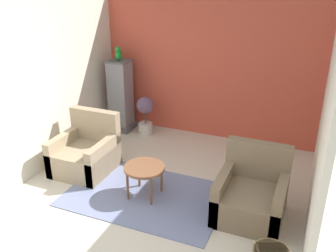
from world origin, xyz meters
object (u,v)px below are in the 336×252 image
coffee_table (144,170)px  armchair_right (251,196)px  potted_plant (145,112)px  parrot (119,54)px  armchair_left (86,154)px  birdcage (121,97)px

coffee_table → armchair_right: armchair_right is taller
potted_plant → armchair_right: bearing=-36.9°
armchair_right → parrot: size_ratio=3.45×
armchair_left → armchair_right: 2.60m
armchair_left → parrot: size_ratio=3.45×
armchair_right → potted_plant: armchair_right is taller
coffee_table → potted_plant: potted_plant is taller
armchair_right → potted_plant: 2.92m
armchair_right → coffee_table: bearing=-174.6°
birdcage → parrot: parrot is taller
armchair_left → armchair_right: size_ratio=1.00×
coffee_table → birdcage: birdcage is taller
parrot → potted_plant: 1.15m
coffee_table → birdcage: size_ratio=0.41×
coffee_table → armchair_left: armchair_left is taller
armchair_right → potted_plant: bearing=143.1°
birdcage → potted_plant: birdcage is taller
coffee_table → potted_plant: 2.09m
potted_plant → armchair_left: bearing=-99.2°
coffee_table → armchair_left: (-1.16, 0.31, -0.13)m
armchair_left → birdcage: birdcage is taller
coffee_table → armchair_right: (1.43, 0.14, -0.13)m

